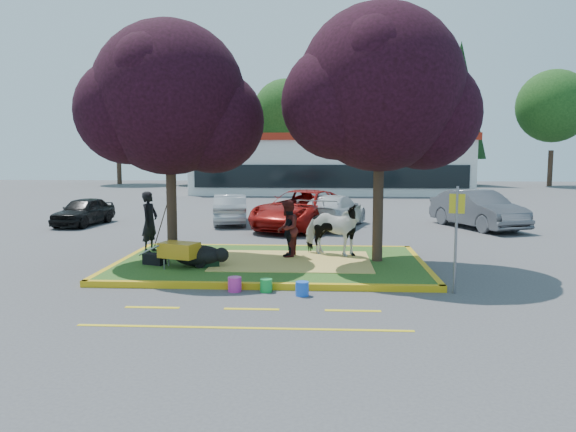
# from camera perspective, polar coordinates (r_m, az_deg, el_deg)

# --- Properties ---
(ground) EXTENTS (90.00, 90.00, 0.00)m
(ground) POSITION_cam_1_polar(r_m,az_deg,el_deg) (15.34, -1.79, -5.12)
(ground) COLOR #424244
(ground) RESTS_ON ground
(median_island) EXTENTS (8.00, 5.00, 0.15)m
(median_island) POSITION_cam_1_polar(r_m,az_deg,el_deg) (15.32, -1.79, -4.85)
(median_island) COLOR #254E18
(median_island) RESTS_ON ground
(curb_near) EXTENTS (8.30, 0.16, 0.15)m
(curb_near) POSITION_cam_1_polar(r_m,az_deg,el_deg) (12.82, -2.83, -7.12)
(curb_near) COLOR gold
(curb_near) RESTS_ON ground
(curb_far) EXTENTS (8.30, 0.16, 0.15)m
(curb_far) POSITION_cam_1_polar(r_m,az_deg,el_deg) (17.85, -1.05, -3.21)
(curb_far) COLOR gold
(curb_far) RESTS_ON ground
(curb_left) EXTENTS (0.16, 5.30, 0.15)m
(curb_left) POSITION_cam_1_polar(r_m,az_deg,el_deg) (16.20, -16.37, -4.49)
(curb_left) COLOR gold
(curb_left) RESTS_ON ground
(curb_right) EXTENTS (0.16, 5.30, 0.15)m
(curb_right) POSITION_cam_1_polar(r_m,az_deg,el_deg) (15.50, 13.46, -4.89)
(curb_right) COLOR gold
(curb_right) RESTS_ON ground
(straw_bedding) EXTENTS (4.20, 3.00, 0.01)m
(straw_bedding) POSITION_cam_1_polar(r_m,az_deg,el_deg) (15.27, 0.46, -4.58)
(straw_bedding) COLOR #ECD361
(straw_bedding) RESTS_ON median_island
(tree_purple_left) EXTENTS (5.06, 4.20, 6.51)m
(tree_purple_left) POSITION_cam_1_polar(r_m,az_deg,el_deg) (15.94, -11.92, 10.94)
(tree_purple_left) COLOR black
(tree_purple_left) RESTS_ON median_island
(tree_purple_right) EXTENTS (5.30, 4.40, 6.82)m
(tree_purple_right) POSITION_cam_1_polar(r_m,az_deg,el_deg) (15.29, 9.42, 11.94)
(tree_purple_right) COLOR black
(tree_purple_right) RESTS_ON median_island
(fire_lane_stripe_a) EXTENTS (1.10, 0.12, 0.01)m
(fire_lane_stripe_a) POSITION_cam_1_polar(r_m,az_deg,el_deg) (11.69, -13.62, -9.02)
(fire_lane_stripe_a) COLOR yellow
(fire_lane_stripe_a) RESTS_ON ground
(fire_lane_stripe_b) EXTENTS (1.10, 0.12, 0.01)m
(fire_lane_stripe_b) POSITION_cam_1_polar(r_m,az_deg,el_deg) (11.28, -3.72, -9.42)
(fire_lane_stripe_b) COLOR yellow
(fire_lane_stripe_b) RESTS_ON ground
(fire_lane_stripe_c) EXTENTS (1.10, 0.12, 0.01)m
(fire_lane_stripe_c) POSITION_cam_1_polar(r_m,az_deg,el_deg) (11.22, 6.61, -9.54)
(fire_lane_stripe_c) COLOR yellow
(fire_lane_stripe_c) RESTS_ON ground
(fire_lane_long) EXTENTS (6.00, 0.10, 0.01)m
(fire_lane_long) POSITION_cam_1_polar(r_m,az_deg,el_deg) (10.14, -4.57, -11.27)
(fire_lane_long) COLOR yellow
(fire_lane_long) RESTS_ON ground
(retail_building) EXTENTS (20.40, 8.40, 4.40)m
(retail_building) POSITION_cam_1_polar(r_m,az_deg,el_deg) (42.96, 4.22, 5.41)
(retail_building) COLOR silver
(retail_building) RESTS_ON ground
(treeline) EXTENTS (46.58, 7.80, 14.63)m
(treeline) POSITION_cam_1_polar(r_m,az_deg,el_deg) (52.77, 3.26, 11.58)
(treeline) COLOR black
(treeline) RESTS_ON ground
(cow) EXTENTS (2.00, 1.46, 1.54)m
(cow) POSITION_cam_1_polar(r_m,az_deg,el_deg) (15.94, 4.57, -1.34)
(cow) COLOR white
(cow) RESTS_ON median_island
(calf) EXTENTS (1.34, 0.86, 0.55)m
(calf) POSITION_cam_1_polar(r_m,az_deg,el_deg) (14.75, -9.09, -3.99)
(calf) COLOR black
(calf) RESTS_ON median_island
(handler) EXTENTS (0.56, 0.73, 1.79)m
(handler) POSITION_cam_1_polar(r_m,az_deg,el_deg) (17.09, -13.88, -0.56)
(handler) COLOR black
(handler) RESTS_ON median_island
(visitor_a) EXTENTS (0.69, 0.84, 1.60)m
(visitor_a) POSITION_cam_1_polar(r_m,az_deg,el_deg) (15.73, -0.05, -1.31)
(visitor_a) COLOR #4C1715
(visitor_a) RESTS_ON median_island
(visitor_b) EXTENTS (0.56, 0.87, 1.37)m
(visitor_b) POSITION_cam_1_polar(r_m,az_deg,el_deg) (15.76, 0.19, -1.71)
(visitor_b) COLOR black
(visitor_b) RESTS_ON median_island
(wheelbarrow) EXTENTS (1.72, 0.87, 0.65)m
(wheelbarrow) POSITION_cam_1_polar(r_m,az_deg,el_deg) (14.58, -10.96, -3.46)
(wheelbarrow) COLOR black
(wheelbarrow) RESTS_ON median_island
(gear_bag_dark) EXTENTS (0.62, 0.46, 0.28)m
(gear_bag_dark) POSITION_cam_1_polar(r_m,az_deg,el_deg) (15.21, -13.42, -4.28)
(gear_bag_dark) COLOR black
(gear_bag_dark) RESTS_ON median_island
(gear_bag_green) EXTENTS (0.54, 0.42, 0.25)m
(gear_bag_green) POSITION_cam_1_polar(r_m,az_deg,el_deg) (14.66, -7.97, -4.63)
(gear_bag_green) COLOR black
(gear_bag_green) RESTS_ON median_island
(sign_post) EXTENTS (0.33, 0.12, 2.36)m
(sign_post) POSITION_cam_1_polar(r_m,az_deg,el_deg) (12.72, 16.72, -1.20)
(sign_post) COLOR slate
(sign_post) RESTS_ON ground
(bucket_green) EXTENTS (0.30, 0.30, 0.29)m
(bucket_green) POSITION_cam_1_polar(r_m,az_deg,el_deg) (12.57, -2.23, -7.06)
(bucket_green) COLOR green
(bucket_green) RESTS_ON ground
(bucket_pink) EXTENTS (0.37, 0.37, 0.33)m
(bucket_pink) POSITION_cam_1_polar(r_m,az_deg,el_deg) (12.65, -5.44, -6.92)
(bucket_pink) COLOR #D02E99
(bucket_pink) RESTS_ON ground
(bucket_blue) EXTENTS (0.32, 0.32, 0.31)m
(bucket_blue) POSITION_cam_1_polar(r_m,az_deg,el_deg) (12.23, 1.44, -7.40)
(bucket_blue) COLOR blue
(bucket_blue) RESTS_ON ground
(car_black) EXTENTS (1.80, 3.62, 1.18)m
(car_black) POSITION_cam_1_polar(r_m,az_deg,el_deg) (25.28, -20.06, 0.46)
(car_black) COLOR black
(car_black) RESTS_ON ground
(car_silver) EXTENTS (1.91, 4.01, 1.27)m
(car_silver) POSITION_cam_1_polar(r_m,az_deg,el_deg) (24.37, -5.88, 0.71)
(car_silver) COLOR #9B9EA2
(car_silver) RESTS_ON ground
(car_red) EXTENTS (4.60, 6.15, 1.55)m
(car_red) POSITION_cam_1_polar(r_m,az_deg,el_deg) (22.69, 1.47, 0.67)
(car_red) COLOR #9A100C
(car_red) RESTS_ON ground
(car_white) EXTENTS (3.18, 5.01, 1.35)m
(car_white) POSITION_cam_1_polar(r_m,az_deg,el_deg) (23.20, 4.64, 0.53)
(car_white) COLOR silver
(car_white) RESTS_ON ground
(car_grey) EXTENTS (3.23, 4.94, 1.54)m
(car_grey) POSITION_cam_1_polar(r_m,az_deg,el_deg) (24.06, 18.73, 0.64)
(car_grey) COLOR #525359
(car_grey) RESTS_ON ground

